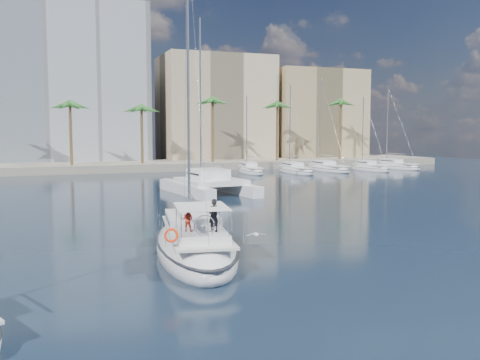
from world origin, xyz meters
name	(u,v)px	position (x,y,z in m)	size (l,w,h in m)	color
ground	(230,252)	(0.00, 0.00, 0.00)	(160.00, 160.00, 0.00)	black
quay	(102,167)	(0.00, 61.00, 0.60)	(120.00, 14.00, 1.20)	gray
building_modern	(20,85)	(-12.00, 73.00, 14.00)	(42.00, 16.00, 28.00)	silver
building_beige	(215,111)	(22.00, 70.00, 10.00)	(20.00, 14.00, 20.00)	#C4B08D
building_tan_right	(314,117)	(42.00, 68.00, 9.00)	(18.00, 12.00, 18.00)	tan
palm_centre	(103,104)	(0.00, 57.00, 10.28)	(3.60, 3.60, 12.30)	brown
palm_right	(304,108)	(34.00, 57.00, 10.28)	(3.60, 3.60, 12.30)	brown
main_sloop	(195,245)	(-1.98, -0.11, 0.55)	(5.95, 13.02, 18.62)	white
catamaran	(209,182)	(6.78, 25.45, 1.16)	(7.56, 12.99, 17.98)	white
seagull	(256,235)	(2.37, 2.10, 0.38)	(1.22, 0.52, 0.22)	silver
moored_yacht_a	(250,173)	(20.00, 47.00, 0.00)	(2.72, 9.35, 11.90)	white
moored_yacht_b	(296,173)	(26.50, 45.00, 0.00)	(3.14, 10.78, 13.72)	white
moored_yacht_c	(327,171)	(33.00, 47.00, 0.00)	(3.55, 12.21, 15.54)	white
moored_yacht_d	(369,171)	(39.50, 45.00, 0.00)	(2.72, 9.35, 11.90)	white
moored_yacht_e	(396,169)	(46.00, 47.00, 0.00)	(3.14, 10.78, 13.72)	white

